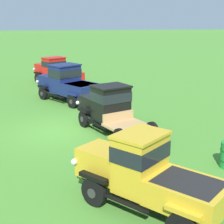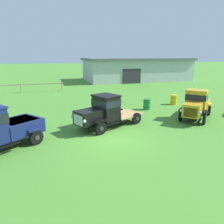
{
  "view_description": "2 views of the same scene",
  "coord_description": "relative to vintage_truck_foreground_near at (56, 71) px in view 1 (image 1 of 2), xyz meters",
  "views": [
    {
      "loc": [
        15.37,
        0.18,
        5.2
      ],
      "look_at": [
        0.52,
        2.22,
        1.0
      ],
      "focal_mm": 55.0,
      "sensor_mm": 36.0,
      "label": 1
    },
    {
      "loc": [
        -3.49,
        -10.95,
        4.61
      ],
      "look_at": [
        0.52,
        2.22,
        1.0
      ],
      "focal_mm": 35.0,
      "sensor_mm": 36.0,
      "label": 2
    }
  ],
  "objects": [
    {
      "name": "vintage_truck_foreground_near",
      "position": [
        0.0,
        0.0,
        0.0
      ],
      "size": [
        4.92,
        4.09,
        2.09
      ],
      "color": "black",
      "rests_on": "ground"
    },
    {
      "name": "ground_plane",
      "position": [
        11.76,
        0.51,
        -1.03
      ],
      "size": [
        240.0,
        240.0,
        0.0
      ],
      "primitive_type": "plane",
      "color": "#47842D"
    },
    {
      "name": "vintage_truck_midrow_center",
      "position": [
        11.71,
        2.65,
        0.08
      ],
      "size": [
        5.2,
        3.52,
        2.15
      ],
      "color": "black",
      "rests_on": "ground"
    },
    {
      "name": "vintage_truck_far_side",
      "position": [
        18.79,
        2.76,
        0.05
      ],
      "size": [
        4.21,
        4.07,
        2.18
      ],
      "color": "black",
      "rests_on": "ground"
    },
    {
      "name": "vintage_truck_second_in_line",
      "position": [
        5.65,
        0.79,
        0.11
      ],
      "size": [
        4.82,
        4.18,
        2.29
      ],
      "color": "black",
      "rests_on": "ground"
    }
  ]
}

